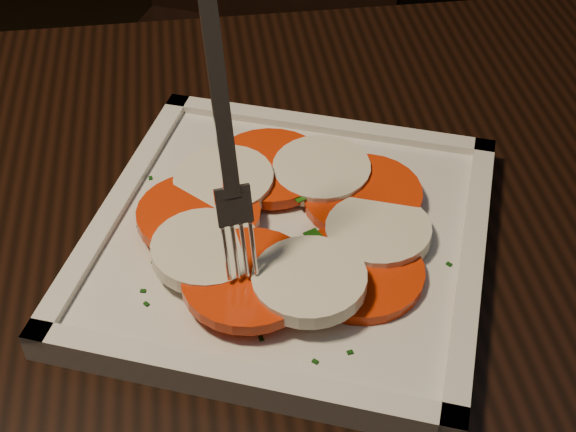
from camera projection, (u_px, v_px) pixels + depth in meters
The scene contains 5 objects.
table at pixel (395, 412), 0.56m from camera, with size 1.25×0.88×0.75m.
chair at pixel (251, 12), 1.23m from camera, with size 0.54×0.54×0.93m.
plate at pixel (288, 241), 0.54m from camera, with size 0.26×0.26×0.01m, color silver.
caprese_salad at pixel (288, 222), 0.53m from camera, with size 0.20×0.21×0.02m.
fork at pixel (220, 117), 0.44m from camera, with size 0.03×0.07×0.18m, color white, non-canonical shape.
Camera 1 is at (-0.06, -0.21, 1.13)m, focal length 50.00 mm.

